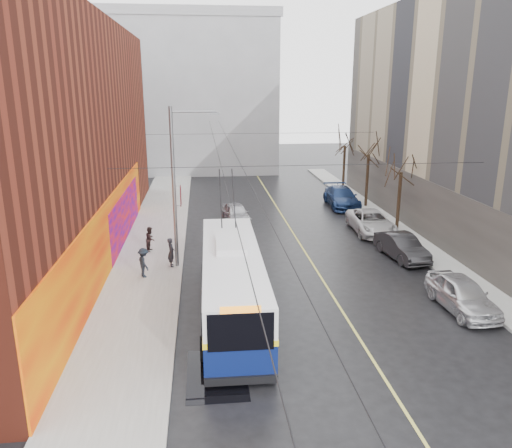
{
  "coord_description": "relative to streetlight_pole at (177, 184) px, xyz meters",
  "views": [
    {
      "loc": [
        -4.74,
        -16.99,
        10.09
      ],
      "look_at": [
        -1.99,
        8.22,
        2.97
      ],
      "focal_mm": 35.0,
      "sensor_mm": 36.0,
      "label": 1
    }
  ],
  "objects": [
    {
      "name": "trolleybus",
      "position": [
        2.59,
        -6.19,
        -3.27
      ],
      "size": [
        2.93,
        12.04,
        5.68
      ],
      "rotation": [
        0.0,
        0.0,
        -0.01
      ],
      "color": "#091448",
      "rests_on": "ground"
    },
    {
      "name": "building_left",
      "position": [
        -9.85,
        3.99,
        2.14
      ],
      "size": [
        12.11,
        36.0,
        14.0
      ],
      "color": "#5B1D12",
      "rests_on": "ground"
    },
    {
      "name": "streetlight_pole",
      "position": [
        0.0,
        0.0,
        0.0
      ],
      "size": [
        2.65,
        0.6,
        9.0
      ],
      "color": "slate",
      "rests_on": "ground"
    },
    {
      "name": "sidewalk_left",
      "position": [
        -1.86,
        2.0,
        -4.77
      ],
      "size": [
        4.0,
        60.0,
        0.15
      ],
      "primitive_type": "cube",
      "color": "gray",
      "rests_on": "ground"
    },
    {
      "name": "tree_mid",
      "position": [
        15.14,
        13.0,
        0.41
      ],
      "size": [
        3.2,
        3.2,
        6.68
      ],
      "color": "black",
      "rests_on": "ground"
    },
    {
      "name": "parked_car_d",
      "position": [
        13.14,
        13.44,
        -4.02
      ],
      "size": [
        2.49,
        5.77,
        1.66
      ],
      "primitive_type": "imported",
      "rotation": [
        0.0,
        0.0,
        -0.03
      ],
      "color": "navy",
      "rests_on": "ground"
    },
    {
      "name": "pigeons_flying",
      "position": [
        3.59,
        -0.06,
        2.07
      ],
      "size": [
        3.14,
        2.09,
        2.91
      ],
      "color": "slate"
    },
    {
      "name": "puddle",
      "position": [
        1.7,
        -11.1,
        -4.84
      ],
      "size": [
        2.15,
        3.47,
        0.01
      ],
      "primitive_type": "cube",
      "color": "black",
      "rests_on": "ground"
    },
    {
      "name": "building_far",
      "position": [
        0.14,
        34.99,
        4.17
      ],
      "size": [
        20.5,
        12.1,
        18.0
      ],
      "color": "gray",
      "rests_on": "ground"
    },
    {
      "name": "lane_line",
      "position": [
        7.64,
        4.0,
        -4.84
      ],
      "size": [
        0.12,
        50.0,
        0.01
      ],
      "primitive_type": "cube",
      "color": "#BFB74C",
      "rests_on": "ground"
    },
    {
      "name": "following_car",
      "position": [
        3.84,
        9.33,
        -4.12
      ],
      "size": [
        2.28,
        4.44,
        1.45
      ],
      "primitive_type": "imported",
      "rotation": [
        0.0,
        0.0,
        0.14
      ],
      "color": "#A3A3A8",
      "rests_on": "ground"
    },
    {
      "name": "tree_far",
      "position": [
        15.14,
        20.0,
        0.3
      ],
      "size": [
        3.2,
        3.2,
        6.57
      ],
      "color": "black",
      "rests_on": "ground"
    },
    {
      "name": "tree_near",
      "position": [
        15.14,
        6.0,
        0.13
      ],
      "size": [
        3.2,
        3.2,
        6.4
      ],
      "color": "black",
      "rests_on": "ground"
    },
    {
      "name": "catenary_wires",
      "position": [
        3.6,
        4.77,
        1.4
      ],
      "size": [
        18.0,
        60.0,
        0.22
      ],
      "color": "black"
    },
    {
      "name": "pedestrian_a",
      "position": [
        -0.47,
        -0.07,
        -3.87
      ],
      "size": [
        0.49,
        0.66,
        1.66
      ],
      "primitive_type": "imported",
      "rotation": [
        0.0,
        0.0,
        1.73
      ],
      "color": "black",
      "rests_on": "sidewalk_left"
    },
    {
      "name": "pedestrian_c",
      "position": [
        -1.84,
        -1.54,
        -3.9
      ],
      "size": [
        0.98,
        1.19,
        1.6
      ],
      "primitive_type": "imported",
      "rotation": [
        0.0,
        0.0,
        2.01
      ],
      "color": "black",
      "rests_on": "sidewalk_left"
    },
    {
      "name": "ground",
      "position": [
        6.14,
        -10.0,
        -4.85
      ],
      "size": [
        140.0,
        140.0,
        0.0
      ],
      "primitive_type": "plane",
      "color": "black",
      "rests_on": "ground"
    },
    {
      "name": "parked_car_b",
      "position": [
        13.14,
        0.22,
        -4.12
      ],
      "size": [
        2.1,
        4.6,
        1.46
      ],
      "primitive_type": "imported",
      "rotation": [
        0.0,
        0.0,
        0.13
      ],
      "color": "#272629",
      "rests_on": "ground"
    },
    {
      "name": "pedestrian_b",
      "position": [
        -1.9,
        2.84,
        -3.94
      ],
      "size": [
        0.71,
        0.84,
        1.52
      ],
      "primitive_type": "imported",
      "rotation": [
        0.0,
        0.0,
        1.37
      ],
      "color": "black",
      "rests_on": "sidewalk_left"
    },
    {
      "name": "parked_car_a",
      "position": [
        13.14,
        -6.93,
        -4.07
      ],
      "size": [
        1.96,
        4.62,
        1.56
      ],
      "primitive_type": "imported",
      "rotation": [
        0.0,
        0.0,
        0.03
      ],
      "color": "silver",
      "rests_on": "ground"
    },
    {
      "name": "parked_car_c",
      "position": [
        13.1,
        5.69,
        -4.08
      ],
      "size": [
        2.71,
        5.58,
        1.53
      ],
      "primitive_type": "imported",
      "rotation": [
        0.0,
        0.0,
        -0.03
      ],
      "color": "silver",
      "rests_on": "ground"
    },
    {
      "name": "sidewalk_right",
      "position": [
        15.14,
        2.0,
        -4.77
      ],
      "size": [
        2.0,
        60.0,
        0.15
      ],
      "primitive_type": "cube",
      "color": "gray",
      "rests_on": "ground"
    }
  ]
}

